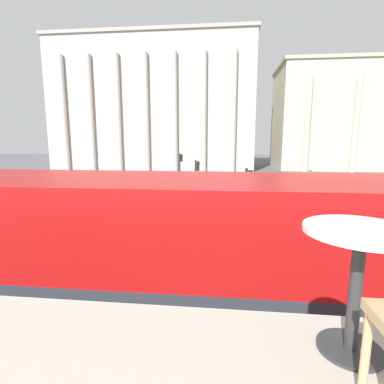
% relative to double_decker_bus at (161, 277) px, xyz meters
% --- Properties ---
extents(double_decker_bus, '(10.35, 2.69, 4.19)m').
position_rel_double_decker_bus_xyz_m(double_decker_bus, '(0.00, 0.00, 0.00)').
color(double_decker_bus, black).
rests_on(double_decker_bus, ground_plane).
extents(cafe_dining_table, '(0.60, 0.60, 0.73)m').
position_rel_double_decker_bus_xyz_m(cafe_dining_table, '(1.88, -3.47, 1.83)').
color(cafe_dining_table, '#2D2D30').
rests_on(cafe_dining_table, cafe_floor_slab).
extents(plaza_building_left, '(33.97, 13.75, 21.49)m').
position_rel_double_decker_bus_xyz_m(plaza_building_left, '(-11.06, 47.95, 8.40)').
color(plaza_building_left, '#BCB2A8').
rests_on(plaza_building_left, ground_plane).
extents(plaza_building_right, '(35.89, 13.97, 17.40)m').
position_rel_double_decker_bus_xyz_m(plaza_building_right, '(27.78, 50.21, 6.36)').
color(plaza_building_right, beige).
rests_on(plaza_building_right, ground_plane).
extents(traffic_light_near, '(0.42, 0.24, 3.60)m').
position_rel_double_decker_bus_xyz_m(traffic_light_near, '(2.21, 8.59, 0.01)').
color(traffic_light_near, black).
rests_on(traffic_light_near, ground_plane).
extents(traffic_light_mid, '(0.42, 0.24, 3.42)m').
position_rel_double_decker_bus_xyz_m(traffic_light_mid, '(-0.91, 16.85, -0.09)').
color(traffic_light_mid, black).
rests_on(traffic_light_mid, ground_plane).
extents(traffic_light_far, '(0.42, 0.24, 3.58)m').
position_rel_double_decker_bus_xyz_m(traffic_light_far, '(-3.20, 24.22, 0.00)').
color(traffic_light_far, black).
rests_on(traffic_light_far, ground_plane).
extents(pedestrian_black, '(0.32, 0.32, 1.61)m').
position_rel_double_decker_bus_xyz_m(pedestrian_black, '(3.77, 21.88, -1.42)').
color(pedestrian_black, '#282B33').
rests_on(pedestrian_black, ground_plane).
extents(pedestrian_grey, '(0.32, 0.32, 1.66)m').
position_rel_double_decker_bus_xyz_m(pedestrian_grey, '(5.97, 18.32, -1.39)').
color(pedestrian_grey, '#282B33').
rests_on(pedestrian_grey, ground_plane).
extents(pedestrian_olive, '(0.32, 0.32, 1.81)m').
position_rel_double_decker_bus_xyz_m(pedestrian_olive, '(10.52, 28.81, -1.30)').
color(pedestrian_olive, '#282B33').
rests_on(pedestrian_olive, ground_plane).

